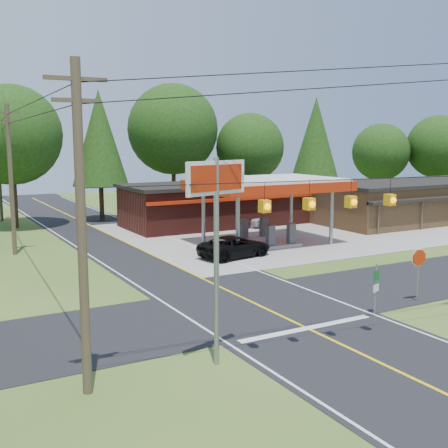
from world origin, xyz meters
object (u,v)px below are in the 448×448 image
gas_canopy (267,186)px  sedan_car (245,218)px  big_stop_sign (216,212)px  suv_car (235,247)px  octagonal_stop_sign (419,262)px

gas_canopy → sedan_car: 9.25m
gas_canopy → big_stop_sign: size_ratio=1.49×
gas_canopy → big_stop_sign: 22.84m
suv_car → big_stop_sign: size_ratio=0.71×
gas_canopy → octagonal_stop_sign: 16.31m
suv_car → sedan_car: size_ratio=1.19×
big_stop_sign → octagonal_stop_sign: size_ratio=2.74×
sedan_car → octagonal_stop_sign: bearing=-120.2°
sedan_car → octagonal_stop_sign: (-5.00, -24.01, 1.21)m
big_stop_sign → sedan_car: bearing=56.8°
suv_car → octagonal_stop_sign: 13.31m
gas_canopy → big_stop_sign: (-14.00, -18.01, 1.05)m
suv_car → octagonal_stop_sign: size_ratio=1.96×
suv_car → big_stop_sign: 18.35m
sedan_car → gas_canopy: bearing=-129.0°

